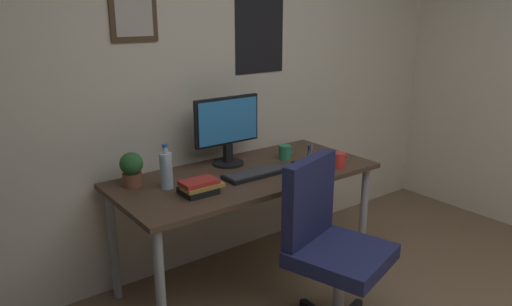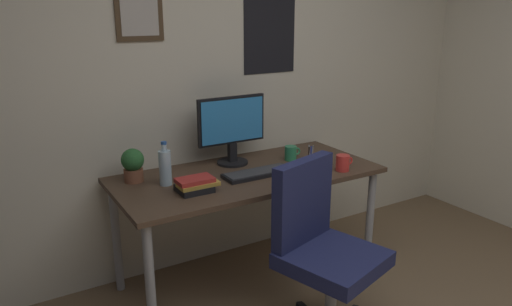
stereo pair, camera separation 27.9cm
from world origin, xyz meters
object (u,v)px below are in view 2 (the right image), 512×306
(coffee_mug_far, at_px, (291,153))
(coffee_mug_near, at_px, (343,163))
(water_bottle, at_px, (165,167))
(book_stack_left, at_px, (195,185))
(keyboard, at_px, (258,173))
(pen_cup, at_px, (310,169))
(monitor, at_px, (232,127))
(potted_plant, at_px, (133,164))
(office_chair, at_px, (320,243))
(computer_mouse, at_px, (301,165))

(coffee_mug_far, bearing_deg, coffee_mug_near, -66.38)
(water_bottle, relative_size, book_stack_left, 1.14)
(keyboard, xyz_separation_m, pen_cup, (0.24, -0.20, 0.04))
(monitor, height_order, book_stack_left, monitor)
(keyboard, bearing_deg, potted_plant, 157.64)
(keyboard, xyz_separation_m, water_bottle, (-0.53, 0.13, 0.09))
(office_chair, height_order, keyboard, office_chair)
(coffee_mug_near, bearing_deg, pen_cup, -179.19)
(keyboard, bearing_deg, computer_mouse, -5.05)
(monitor, bearing_deg, coffee_mug_near, -42.95)
(computer_mouse, xyz_separation_m, potted_plant, (-0.97, 0.30, 0.09))
(computer_mouse, relative_size, water_bottle, 0.44)
(pen_cup, bearing_deg, coffee_mug_near, 0.81)
(book_stack_left, bearing_deg, water_bottle, 118.04)
(monitor, bearing_deg, office_chair, -86.76)
(monitor, height_order, keyboard, monitor)
(potted_plant, distance_m, book_stack_left, 0.41)
(office_chair, relative_size, keyboard, 2.21)
(office_chair, height_order, water_bottle, water_bottle)
(office_chair, bearing_deg, keyboard, 92.56)
(office_chair, height_order, monitor, monitor)
(keyboard, distance_m, water_bottle, 0.55)
(monitor, distance_m, coffee_mug_far, 0.43)
(potted_plant, relative_size, book_stack_left, 0.88)
(water_bottle, bearing_deg, pen_cup, -23.18)
(coffee_mug_far, bearing_deg, book_stack_left, -165.32)
(computer_mouse, height_order, water_bottle, water_bottle)
(computer_mouse, xyz_separation_m, pen_cup, (-0.06, -0.17, 0.04))
(monitor, bearing_deg, pen_cup, -61.85)
(coffee_mug_near, bearing_deg, potted_plant, 157.88)
(water_bottle, xyz_separation_m, potted_plant, (-0.14, 0.15, -0.00))
(monitor, xyz_separation_m, keyboard, (0.02, -0.28, -0.23))
(office_chair, xyz_separation_m, keyboard, (-0.03, 0.58, 0.21))
(potted_plant, bearing_deg, coffee_mug_near, -22.12)
(keyboard, xyz_separation_m, coffee_mug_near, (0.49, -0.20, 0.04))
(potted_plant, xyz_separation_m, pen_cup, (0.91, -0.48, -0.05))
(coffee_mug_near, bearing_deg, keyboard, 158.21)
(office_chair, xyz_separation_m, potted_plant, (-0.70, 0.85, 0.31))
(pen_cup, bearing_deg, coffee_mug_far, 72.86)
(potted_plant, distance_m, pen_cup, 1.02)
(water_bottle, distance_m, coffee_mug_far, 0.88)
(office_chair, relative_size, potted_plant, 4.87)
(keyboard, xyz_separation_m, potted_plant, (-0.67, 0.28, 0.09))
(pen_cup, bearing_deg, potted_plant, 152.28)
(monitor, height_order, coffee_mug_near, monitor)
(monitor, distance_m, keyboard, 0.36)
(potted_plant, bearing_deg, coffee_mug_far, -7.34)
(monitor, xyz_separation_m, computer_mouse, (0.32, -0.31, -0.22))
(coffee_mug_far, relative_size, pen_cup, 0.58)
(office_chair, distance_m, water_bottle, 0.95)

